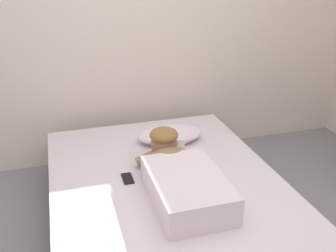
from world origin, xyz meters
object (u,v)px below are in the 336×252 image
object	(u,v)px
person_lying	(180,175)
coffee_cup	(179,142)
bed	(167,206)
pillow	(170,134)
cell_phone	(128,178)

from	to	relation	value
person_lying	coffee_cup	world-z (taller)	person_lying
bed	pillow	distance (m)	0.65
bed	coffee_cup	xyz separation A→B (m)	(0.23, 0.45, 0.24)
cell_phone	coffee_cup	bearing A→B (deg)	36.92
bed	person_lying	size ratio (longest dim) A/B	2.24
coffee_cup	cell_phone	world-z (taller)	coffee_cup
person_lying	cell_phone	world-z (taller)	person_lying
cell_phone	person_lying	bearing A→B (deg)	-36.61
person_lying	cell_phone	size ratio (longest dim) A/B	6.57
bed	pillow	bearing A→B (deg)	71.37
coffee_cup	cell_phone	distance (m)	0.60
cell_phone	bed	bearing A→B (deg)	-20.28
pillow	person_lying	xyz separation A→B (m)	(-0.14, -0.70, 0.05)
coffee_cup	bed	bearing A→B (deg)	-117.47
pillow	person_lying	distance (m)	0.71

